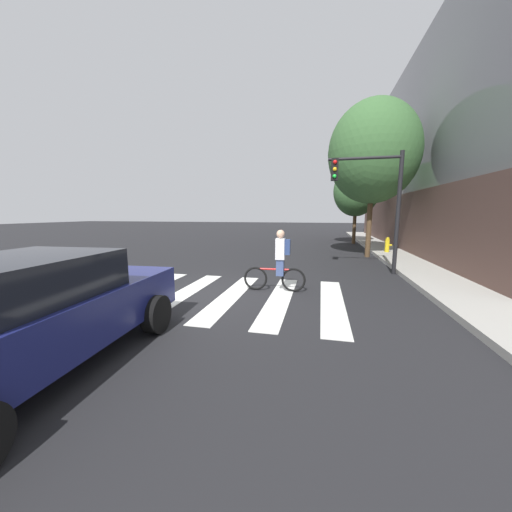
# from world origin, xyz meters

# --- Properties ---
(ground_plane) EXTENTS (120.00, 120.00, 0.00)m
(ground_plane) POSITION_xyz_m (0.00, 0.00, 0.00)
(ground_plane) COLOR black
(crosswalk_stripes) EXTENTS (5.66, 4.17, 0.01)m
(crosswalk_stripes) POSITION_xyz_m (0.58, 0.00, 0.01)
(crosswalk_stripes) COLOR silver
(crosswalk_stripes) RESTS_ON ground
(sedan_near) EXTENTS (2.37, 4.70, 1.59)m
(sedan_near) POSITION_xyz_m (-0.88, -4.02, 0.82)
(sedan_near) COLOR navy
(sedan_near) RESTS_ON ground
(cyclist) EXTENTS (1.71, 0.37, 1.69)m
(cyclist) POSITION_xyz_m (1.73, 0.73, 0.84)
(cyclist) COLOR black
(cyclist) RESTS_ON ground
(traffic_light_near) EXTENTS (2.47, 0.28, 4.20)m
(traffic_light_near) POSITION_xyz_m (4.55, 3.85, 2.86)
(traffic_light_near) COLOR black
(traffic_light_near) RESTS_ON ground
(fire_hydrant) EXTENTS (0.33, 0.22, 0.78)m
(fire_hydrant) POSITION_xyz_m (6.19, 8.82, 0.53)
(fire_hydrant) COLOR gold
(fire_hydrant) RESTS_ON sidewalk
(street_tree_near) EXTENTS (4.11, 4.11, 7.31)m
(street_tree_near) POSITION_xyz_m (5.08, 7.82, 4.94)
(street_tree_near) COLOR #4C3823
(street_tree_near) RESTS_ON ground
(street_tree_mid) EXTENTS (3.05, 3.05, 5.42)m
(street_tree_mid) POSITION_xyz_m (5.11, 14.18, 3.66)
(street_tree_mid) COLOR #4C3823
(street_tree_mid) RESTS_ON ground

